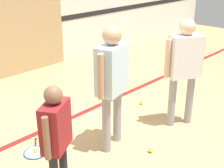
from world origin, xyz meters
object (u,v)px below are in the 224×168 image
at_px(person_student_left, 56,132).
at_px(racket_spare_on_floor, 35,152).
at_px(person_instructor, 112,76).
at_px(tennis_ball_near_instructor, 151,150).
at_px(tennis_ball_by_spare_racket, 35,151).
at_px(tennis_ball_stray_left, 141,103).
at_px(person_student_right, 184,62).

height_order(person_student_left, racket_spare_on_floor, person_student_left).
height_order(person_instructor, tennis_ball_near_instructor, person_instructor).
xyz_separation_m(tennis_ball_by_spare_racket, tennis_ball_stray_left, (2.09, -0.10, 0.00)).
bearing_deg(person_student_left, person_student_right, -31.67).
bearing_deg(tennis_ball_by_spare_racket, person_student_right, -25.26).
xyz_separation_m(tennis_ball_near_instructor, tennis_ball_by_spare_racket, (-1.05, 1.08, 0.00)).
bearing_deg(person_instructor, tennis_ball_near_instructor, -80.52).
relative_size(person_instructor, person_student_left, 1.27).
relative_size(person_student_right, racket_spare_on_floor, 3.17).
bearing_deg(person_instructor, tennis_ball_by_spare_racket, 129.56).
bearing_deg(tennis_ball_near_instructor, tennis_ball_by_spare_racket, 134.04).
height_order(tennis_ball_near_instructor, tennis_ball_by_spare_racket, same).
height_order(person_student_right, tennis_ball_stray_left, person_student_right).
bearing_deg(person_student_left, tennis_ball_near_instructor, -39.21).
height_order(racket_spare_on_floor, tennis_ball_stray_left, tennis_ball_stray_left).
distance_m(tennis_ball_near_instructor, tennis_ball_stray_left, 1.43).
relative_size(person_instructor, tennis_ball_near_instructor, 24.68).
distance_m(person_student_right, racket_spare_on_floor, 2.39).
bearing_deg(tennis_ball_stray_left, tennis_ball_by_spare_racket, 177.37).
bearing_deg(person_instructor, person_student_right, -31.01).
xyz_separation_m(person_instructor, racket_spare_on_floor, (-0.82, 0.60, -1.00)).
distance_m(person_student_right, tennis_ball_stray_left, 1.28).
bearing_deg(tennis_ball_near_instructor, racket_spare_on_floor, 133.73).
height_order(person_student_left, tennis_ball_stray_left, person_student_left).
bearing_deg(person_student_left, tennis_ball_stray_left, -11.92).
xyz_separation_m(racket_spare_on_floor, tennis_ball_by_spare_racket, (-0.00, -0.01, 0.02)).
distance_m(person_instructor, tennis_ball_by_spare_racket, 1.41).
height_order(person_instructor, tennis_ball_by_spare_racket, person_instructor).
xyz_separation_m(person_student_right, tennis_ball_stray_left, (0.12, 0.83, -0.96)).
xyz_separation_m(tennis_ball_near_instructor, tennis_ball_stray_left, (1.04, 0.99, 0.00)).
distance_m(person_student_left, tennis_ball_near_instructor, 1.53).
bearing_deg(racket_spare_on_floor, person_instructor, -91.77).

